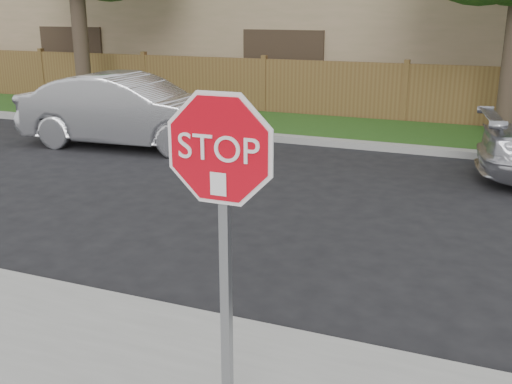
% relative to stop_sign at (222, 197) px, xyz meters
% --- Properties ---
extents(ground, '(90.00, 90.00, 0.00)m').
position_rel_stop_sign_xyz_m(ground, '(-0.78, 1.48, -1.83)').
color(ground, black).
rests_on(ground, ground).
extents(far_curb, '(70.00, 0.30, 0.15)m').
position_rel_stop_sign_xyz_m(far_curb, '(-0.78, 9.63, -1.75)').
color(far_curb, gray).
rests_on(far_curb, ground).
extents(grass_strip, '(70.00, 3.00, 0.12)m').
position_rel_stop_sign_xyz_m(grass_strip, '(-0.78, 11.28, -1.77)').
color(grass_strip, '#1E4714').
rests_on(grass_strip, ground).
extents(fence, '(70.00, 0.12, 1.60)m').
position_rel_stop_sign_xyz_m(fence, '(-0.78, 12.88, -1.03)').
color(fence, brown).
rests_on(fence, ground).
extents(stop_sign, '(1.01, 0.13, 2.55)m').
position_rel_stop_sign_xyz_m(stop_sign, '(0.00, 0.00, 0.00)').
color(stop_sign, gray).
rests_on(stop_sign, sidewalk_near).
extents(sedan_left, '(5.00, 2.09, 1.61)m').
position_rel_stop_sign_xyz_m(sedan_left, '(-6.02, 7.88, -1.03)').
color(sedan_left, silver).
rests_on(sedan_left, ground).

